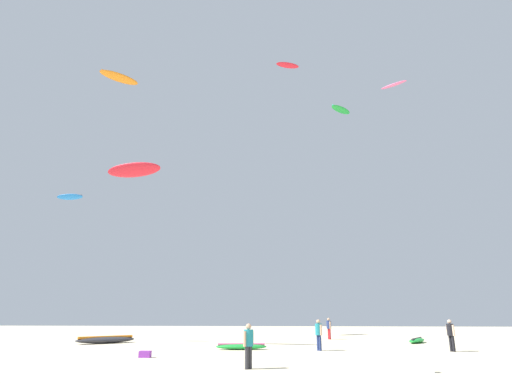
# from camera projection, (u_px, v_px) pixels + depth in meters

# --- Properties ---
(person_foreground) EXTENTS (0.39, 0.48, 1.73)m
(person_foreground) POSITION_uv_depth(u_px,v_px,m) (248.00, 342.00, 16.77)
(person_foreground) COLOR #2D2D33
(person_foreground) RESTS_ON ground
(person_midground) EXTENTS (0.40, 0.51, 1.77)m
(person_midground) POSITION_uv_depth(u_px,v_px,m) (319.00, 332.00, 24.76)
(person_midground) COLOR navy
(person_midground) RESTS_ON ground
(person_left) EXTENTS (0.40, 0.55, 1.77)m
(person_left) POSITION_uv_depth(u_px,v_px,m) (451.00, 333.00, 24.16)
(person_left) COLOR black
(person_left) RESTS_ON ground
(person_right) EXTENTS (0.39, 0.54, 1.73)m
(person_right) POSITION_uv_depth(u_px,v_px,m) (329.00, 327.00, 35.12)
(person_right) COLOR #B21E23
(person_right) RESTS_ON ground
(kite_grounded_near) EXTENTS (4.02, 3.89, 0.54)m
(kite_grounded_near) POSITION_uv_depth(u_px,v_px,m) (106.00, 340.00, 30.34)
(kite_grounded_near) COLOR #2D2D33
(kite_grounded_near) RESTS_ON ground
(kite_grounded_mid) EXTENTS (3.17, 1.19, 0.36)m
(kite_grounded_mid) POSITION_uv_depth(u_px,v_px,m) (241.00, 347.00, 25.21)
(kite_grounded_mid) COLOR green
(kite_grounded_mid) RESTS_ON ground
(kite_grounded_far) EXTENTS (2.27, 3.13, 0.38)m
(kite_grounded_far) POSITION_uv_depth(u_px,v_px,m) (417.00, 340.00, 30.79)
(kite_grounded_far) COLOR green
(kite_grounded_far) RESTS_ON ground
(cooler_box) EXTENTS (0.56, 0.36, 0.32)m
(cooler_box) POSITION_uv_depth(u_px,v_px,m) (425.00, 368.00, 15.57)
(cooler_box) COLOR white
(cooler_box) RESTS_ON ground
(gear_bag) EXTENTS (0.56, 0.36, 0.32)m
(gear_bag) POSITION_uv_depth(u_px,v_px,m) (145.00, 354.00, 20.75)
(gear_bag) COLOR purple
(gear_bag) RESTS_ON ground
(kite_aloft_0) EXTENTS (3.94, 3.74, 0.77)m
(kite_aloft_0) POSITION_uv_depth(u_px,v_px,m) (119.00, 77.00, 44.57)
(kite_aloft_0) COLOR orange
(kite_aloft_1) EXTENTS (4.54, 2.13, 1.12)m
(kite_aloft_1) POSITION_uv_depth(u_px,v_px,m) (134.00, 170.00, 30.50)
(kite_aloft_1) COLOR red
(kite_aloft_2) EXTENTS (2.57, 1.47, 0.46)m
(kite_aloft_2) POSITION_uv_depth(u_px,v_px,m) (288.00, 65.00, 43.14)
(kite_aloft_2) COLOR red
(kite_aloft_3) EXTENTS (3.11, 3.00, 0.61)m
(kite_aloft_3) POSITION_uv_depth(u_px,v_px,m) (341.00, 110.00, 51.93)
(kite_aloft_3) COLOR green
(kite_aloft_4) EXTENTS (2.16, 1.81, 0.39)m
(kite_aloft_4) POSITION_uv_depth(u_px,v_px,m) (394.00, 85.00, 34.34)
(kite_aloft_4) COLOR #E5598C
(kite_aloft_5) EXTENTS (2.27, 0.77, 0.53)m
(kite_aloft_5) POSITION_uv_depth(u_px,v_px,m) (70.00, 197.00, 33.68)
(kite_aloft_5) COLOR blue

